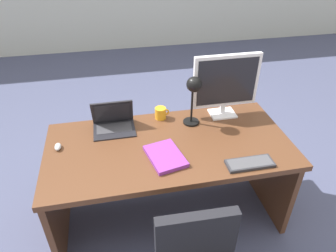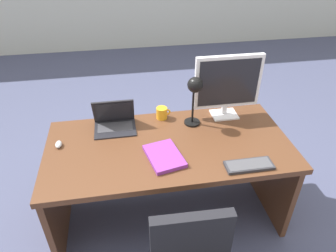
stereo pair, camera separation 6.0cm
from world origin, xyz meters
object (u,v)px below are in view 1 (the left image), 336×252
at_px(monitor, 226,83).
at_px(desk_lamp, 194,91).
at_px(desk, 168,161).
at_px(keyboard, 250,163).
at_px(laptop, 113,120).
at_px(coffee_mug, 161,113).
at_px(mouse, 58,147).
at_px(book, 165,156).

height_order(monitor, desk_lamp, monitor).
bearing_deg(desk_lamp, desk, -145.03).
xyz_separation_m(monitor, keyboard, (-0.04, -0.61, -0.27)).
relative_size(monitor, laptop, 1.67).
height_order(desk_lamp, coffee_mug, desk_lamp).
height_order(keyboard, mouse, mouse).
relative_size(book, coffee_mug, 2.93).
bearing_deg(keyboard, monitor, 86.60).
height_order(desk, laptop, laptop).
height_order(book, coffee_mug, coffee_mug).
bearing_deg(book, desk, 73.64).
distance_m(laptop, coffee_mug, 0.37).
distance_m(laptop, desk_lamp, 0.62).
xyz_separation_m(desk_lamp, book, (-0.27, -0.34, -0.27)).
bearing_deg(monitor, laptop, -179.36).
bearing_deg(monitor, desk, -153.69).
distance_m(monitor, laptop, 0.88).
distance_m(desk, book, 0.29).
bearing_deg(coffee_mug, book, -97.02).
height_order(desk, keyboard, keyboard).
height_order(laptop, mouse, laptop).
xyz_separation_m(monitor, laptop, (-0.85, -0.01, -0.21)).
relative_size(monitor, keyboard, 1.66).
relative_size(keyboard, desk_lamp, 0.77).
relative_size(laptop, desk_lamp, 0.77).
bearing_deg(coffee_mug, mouse, -162.45).
xyz_separation_m(desk, desk_lamp, (0.22, 0.15, 0.49)).
height_order(laptop, coffee_mug, laptop).
distance_m(laptop, mouse, 0.43).
height_order(laptop, keyboard, laptop).
distance_m(keyboard, mouse, 1.27).
relative_size(monitor, coffee_mug, 4.53).
distance_m(desk, keyboard, 0.62).
bearing_deg(desk_lamp, laptop, 171.88).
bearing_deg(book, keyboard, -18.64).
height_order(monitor, mouse, monitor).
xyz_separation_m(monitor, coffee_mug, (-0.49, 0.04, -0.23)).
bearing_deg(desk_lamp, mouse, -173.92).
relative_size(desk, desk_lamp, 4.29).
relative_size(desk, laptop, 5.61).
bearing_deg(keyboard, desk, 141.49).
xyz_separation_m(laptop, coffee_mug, (0.37, 0.05, -0.02)).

